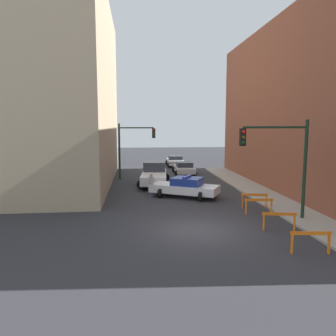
{
  "coord_description": "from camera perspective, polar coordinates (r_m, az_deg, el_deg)",
  "views": [
    {
      "loc": [
        -2.93,
        -15.01,
        5.01
      ],
      "look_at": [
        -0.55,
        8.74,
        1.9
      ],
      "focal_mm": 35.0,
      "sensor_mm": 36.0,
      "label": 1
    }
  ],
  "objects": [
    {
      "name": "sidewalk_right",
      "position": [
        18.26,
        24.89,
        -9.01
      ],
      "size": [
        2.4,
        44.0,
        0.12
      ],
      "color": "#9E998E",
      "rests_on": "ground_plane"
    },
    {
      "name": "barrier_mid",
      "position": [
        16.63,
        18.8,
        -8.3
      ],
      "size": [
        1.59,
        0.39,
        0.9
      ],
      "rotation": [
        0.0,
        0.0,
        -0.16
      ],
      "color": "orange",
      "rests_on": "ground_plane"
    },
    {
      "name": "parked_car_near",
      "position": [
        33.63,
        2.83,
        0.0
      ],
      "size": [
        2.32,
        4.33,
        1.31
      ],
      "rotation": [
        0.0,
        0.0,
        -0.02
      ],
      "color": "silver",
      "rests_on": "ground_plane"
    },
    {
      "name": "barrier_corner",
      "position": [
        20.67,
        14.8,
        -5.1
      ],
      "size": [
        1.59,
        0.38,
        0.9
      ],
      "rotation": [
        0.0,
        0.0,
        -0.15
      ],
      "color": "orange",
      "rests_on": "ground_plane"
    },
    {
      "name": "white_truck",
      "position": [
        27.59,
        -2.41,
        -1.14
      ],
      "size": [
        2.96,
        5.56,
        1.9
      ],
      "rotation": [
        0.0,
        0.0,
        -0.09
      ],
      "color": "silver",
      "rests_on": "ground_plane"
    },
    {
      "name": "barrier_front",
      "position": [
        14.23,
        23.6,
        -11.19
      ],
      "size": [
        1.59,
        0.34,
        0.9
      ],
      "rotation": [
        0.0,
        0.0,
        -0.12
      ],
      "color": "orange",
      "rests_on": "ground_plane"
    },
    {
      "name": "police_car",
      "position": [
        23.0,
        2.99,
        -3.33
      ],
      "size": [
        5.01,
        3.86,
        1.52
      ],
      "rotation": [
        0.0,
        0.0,
        1.07
      ],
      "color": "white",
      "rests_on": "ground_plane"
    },
    {
      "name": "barrier_back",
      "position": [
        19.32,
        15.52,
        -6.0
      ],
      "size": [
        1.6,
        0.29,
        0.9
      ],
      "rotation": [
        0.0,
        0.0,
        -0.09
      ],
      "color": "orange",
      "rests_on": "ground_plane"
    },
    {
      "name": "traffic_light_near",
      "position": [
        17.97,
        19.55,
        2.27
      ],
      "size": [
        3.64,
        0.35,
        5.2
      ],
      "color": "black",
      "rests_on": "sidewalk_right"
    },
    {
      "name": "pedestrian_crossing",
      "position": [
        23.17,
        -2.95,
        -2.91
      ],
      "size": [
        0.45,
        0.45,
        1.66
      ],
      "rotation": [
        0.0,
        0.0,
        5.98
      ],
      "color": "#474C66",
      "rests_on": "ground_plane"
    },
    {
      "name": "traffic_light_far",
      "position": [
        30.67,
        -6.43,
        4.36
      ],
      "size": [
        3.44,
        0.35,
        5.2
      ],
      "color": "black",
      "rests_on": "ground_plane"
    },
    {
      "name": "parked_car_mid",
      "position": [
        40.4,
        1.26,
        1.25
      ],
      "size": [
        2.34,
        4.34,
        1.31
      ],
      "rotation": [
        0.0,
        0.0,
        -0.02
      ],
      "color": "silver",
      "rests_on": "ground_plane"
    },
    {
      "name": "building_corner_left",
      "position": [
        30.52,
        -23.52,
        11.87
      ],
      "size": [
        14.0,
        20.0,
        15.4
      ],
      "color": "tan",
      "rests_on": "ground_plane"
    },
    {
      "name": "ground_plane",
      "position": [
        16.1,
        5.15,
        -10.74
      ],
      "size": [
        120.0,
        120.0,
        0.0
      ],
      "primitive_type": "plane",
      "color": "#2D2D33"
    }
  ]
}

